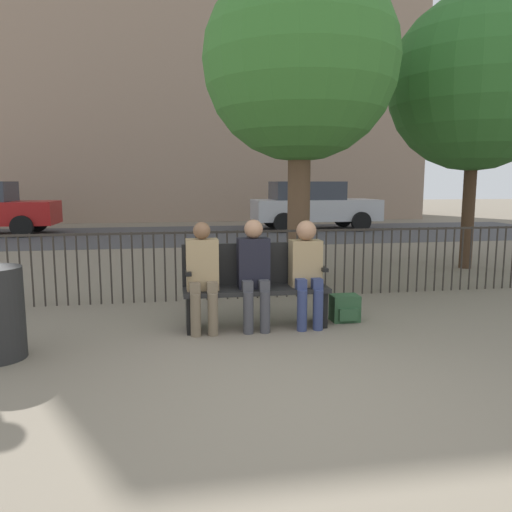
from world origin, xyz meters
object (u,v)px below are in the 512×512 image
Objects in this scene: seated_person_1 at (254,268)px; parked_car_0 at (313,205)px; backpack at (345,308)px; tree_0 at (476,84)px; seated_person_0 at (203,271)px; seated_person_2 at (306,267)px; tree_1 at (301,64)px; park_bench at (255,282)px.

parked_car_0 reaches higher than seated_person_1.
tree_0 is at bearing 41.56° from backpack.
tree_0 is at bearing 35.02° from seated_person_1.
seated_person_0 is 0.28× the size of parked_car_0.
seated_person_2 is (1.14, 0.00, 0.01)m from seated_person_0.
parked_car_0 is (2.78, 8.75, -2.51)m from tree_1.
seated_person_0 is 0.24× the size of tree_0.
seated_person_0 is 0.24× the size of tree_1.
seated_person_1 is 0.25× the size of tree_0.
backpack is 5.64m from tree_0.
seated_person_2 is at bearing -0.09° from seated_person_1.
seated_person_2 is 0.24× the size of tree_1.
seated_person_1 is at bearing -115.26° from tree_1.
parked_car_0 is at bearing 70.71° from seated_person_1.
tree_1 reaches higher than park_bench.
backpack is 11.34m from parked_car_0.
backpack is at bearing -0.67° from park_bench.
seated_person_1 is 1.21m from backpack.
seated_person_0 reaches higher than park_bench.
park_bench is 0.62m from seated_person_0.
tree_0 reaches higher than seated_person_1.
backpack is 3.90m from tree_1.
tree_0 is (4.57, 3.20, 2.67)m from seated_person_1.
seated_person_2 is 11.56m from parked_car_0.
tree_0 is (3.98, 3.20, 2.67)m from seated_person_2.
parked_car_0 is at bearing 68.19° from seated_person_0.
park_bench is 6.17m from tree_0.
park_bench is at bearing -115.88° from tree_1.
seated_person_2 is at bearing -141.19° from tree_0.
parked_car_0 is (4.44, 11.08, 0.19)m from seated_person_0.
tree_1 is (-3.46, -0.86, 0.02)m from tree_0.
tree_0 reaches higher than backpack.
tree_0 is at bearing -85.02° from parked_car_0.
seated_person_1 reaches higher than park_bench.
parked_car_0 is at bearing 94.98° from tree_0.
seated_person_0 is at bearing -167.65° from park_bench.
seated_person_1 is 3.79× the size of backpack.
parked_car_0 is (3.85, 10.96, 0.35)m from park_bench.
seated_person_1 is at bearing -173.95° from backpack.
parked_car_0 is (2.79, 10.97, 0.69)m from backpack.
seated_person_0 is 1.14m from seated_person_2.
tree_0 is 3.57m from tree_1.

